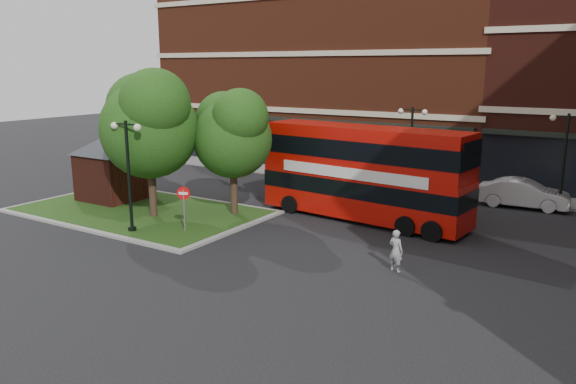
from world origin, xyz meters
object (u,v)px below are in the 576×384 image
Objects in this scene: bus at (363,167)px; woman at (396,251)px; car_silver at (378,173)px; car_white at (523,194)px.

woman is at bearing -49.29° from bus.
car_silver is 0.93× the size of car_white.
woman is (4.02, -5.81, -1.81)m from bus.
car_white reaches higher than car_silver.
woman is 0.37× the size of car_silver.
car_silver is (-2.73, 8.19, -1.87)m from bus.
bus is 2.32× the size of car_white.
car_silver is (-6.75, 14.00, -0.06)m from woman.
woman is 15.54m from car_silver.
car_white is at bearing -85.35° from woman.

